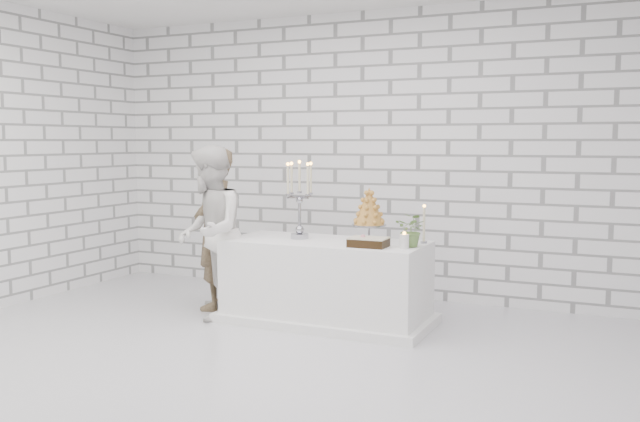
{
  "coord_description": "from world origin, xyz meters",
  "views": [
    {
      "loc": [
        2.67,
        -4.46,
        1.65
      ],
      "look_at": [
        0.22,
        0.93,
        1.05
      ],
      "focal_mm": 39.15,
      "sensor_mm": 36.0,
      "label": 1
    }
  ],
  "objects": [
    {
      "name": "extra_taper",
      "position": [
        1.0,
        1.43,
        0.91
      ],
      "size": [
        0.06,
        0.06,
        0.32
      ],
      "primitive_type": "cylinder",
      "rotation": [
        0.0,
        0.0,
        0.02
      ],
      "color": "beige",
      "rests_on": "cake_table"
    },
    {
      "name": "bride",
      "position": [
        -0.91,
        0.94,
        0.8
      ],
      "size": [
        0.91,
        0.98,
        1.61
      ],
      "primitive_type": "imported",
      "rotation": [
        0.0,
        0.0,
        -1.06
      ],
      "color": "white",
      "rests_on": "ground"
    },
    {
      "name": "ground",
      "position": [
        0.0,
        0.0,
        0.0
      ],
      "size": [
        6.0,
        5.0,
        0.01
      ],
      "primitive_type": "cube",
      "color": "silver",
      "rests_on": "ground"
    },
    {
      "name": "groom",
      "position": [
        -1.07,
        1.28,
        0.79
      ],
      "size": [
        0.5,
        0.65,
        1.58
      ],
      "primitive_type": "imported",
      "rotation": [
        0.0,
        0.0,
        -1.33
      ],
      "color": "#3E3123",
      "rests_on": "ground"
    },
    {
      "name": "croquembouche",
      "position": [
        0.5,
        1.37,
        0.99
      ],
      "size": [
        0.32,
        0.32,
        0.48
      ],
      "primitive_type": null,
      "rotation": [
        0.0,
        0.0,
        0.03
      ],
      "color": "#966222",
      "rests_on": "cake_table"
    },
    {
      "name": "chocolate_cake",
      "position": [
        0.62,
        1.05,
        0.79
      ],
      "size": [
        0.32,
        0.23,
        0.08
      ],
      "primitive_type": "cube",
      "rotation": [
        0.0,
        0.0,
        0.02
      ],
      "color": "black",
      "rests_on": "cake_table"
    },
    {
      "name": "wall_back",
      "position": [
        0.0,
        2.5,
        1.5
      ],
      "size": [
        6.0,
        0.01,
        3.0
      ],
      "primitive_type": "cube",
      "color": "white",
      "rests_on": "ground"
    },
    {
      "name": "cake_table",
      "position": [
        0.15,
        1.23,
        0.38
      ],
      "size": [
        1.8,
        0.8,
        0.75
      ],
      "primitive_type": "cube",
      "color": "white",
      "rests_on": "ground"
    },
    {
      "name": "pillar_candle",
      "position": [
        0.93,
        1.08,
        0.81
      ],
      "size": [
        0.1,
        0.1,
        0.12
      ],
      "primitive_type": "cylinder",
      "rotation": [
        0.0,
        0.0,
        0.35
      ],
      "color": "white",
      "rests_on": "cake_table"
    },
    {
      "name": "candelabra",
      "position": [
        -0.13,
        1.26,
        1.11
      ],
      "size": [
        0.36,
        0.36,
        0.72
      ],
      "primitive_type": null,
      "rotation": [
        0.0,
        0.0,
        0.29
      ],
      "color": "#95959E",
      "rests_on": "cake_table"
    },
    {
      "name": "flowers",
      "position": [
        0.96,
        1.19,
        0.9
      ],
      "size": [
        0.29,
        0.27,
        0.29
      ],
      "primitive_type": "imported",
      "rotation": [
        0.0,
        0.0,
        -0.16
      ],
      "color": "#3A6B2C",
      "rests_on": "cake_table"
    }
  ]
}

